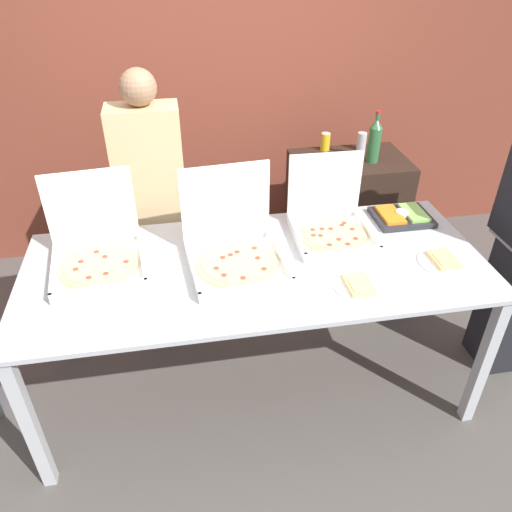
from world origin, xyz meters
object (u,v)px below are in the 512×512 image
(veggie_tray, at_px, (402,216))
(soda_bottle, at_px, (375,140))
(pizza_box_far_right, at_px, (330,223))
(pizza_box_far_left, at_px, (234,249))
(soda_can_silver, at_px, (362,141))
(paper_plate_front_center, at_px, (444,261))
(person_guest_cap, at_px, (153,205))
(pizza_box_near_right, at_px, (97,252))
(soda_can_colored, at_px, (325,142))
(paper_plate_front_left, at_px, (359,286))

(veggie_tray, height_order, soda_bottle, soda_bottle)
(pizza_box_far_right, height_order, pizza_box_far_left, pizza_box_far_left)
(soda_can_silver, bearing_deg, pizza_box_far_right, -118.28)
(pizza_box_far_left, relative_size, soda_can_silver, 4.12)
(pizza_box_far_right, relative_size, soda_bottle, 1.25)
(pizza_box_far_right, xyz_separation_m, paper_plate_front_center, (0.49, -0.36, -0.06))
(pizza_box_far_right, distance_m, person_guest_cap, 1.08)
(soda_bottle, bearing_deg, veggie_tray, -95.44)
(person_guest_cap, bearing_deg, pizza_box_near_right, 65.30)
(paper_plate_front_center, bearing_deg, soda_can_colored, 99.53)
(pizza_box_far_left, height_order, paper_plate_front_center, pizza_box_far_left)
(paper_plate_front_center, height_order, soda_can_silver, soda_can_silver)
(pizza_box_far_left, bearing_deg, soda_can_silver, 41.83)
(pizza_box_far_right, relative_size, person_guest_cap, 0.26)
(paper_plate_front_center, height_order, person_guest_cap, person_guest_cap)
(pizza_box_near_right, distance_m, soda_can_colored, 1.84)
(paper_plate_front_left, xyz_separation_m, paper_plate_front_center, (0.49, 0.12, -0.00))
(paper_plate_front_left, height_order, soda_can_silver, soda_can_silver)
(pizza_box_far_right, distance_m, veggie_tray, 0.47)
(paper_plate_front_left, bearing_deg, pizza_box_far_left, 150.51)
(pizza_box_far_right, height_order, paper_plate_front_center, pizza_box_far_right)
(paper_plate_front_left, distance_m, soda_bottle, 1.36)
(pizza_box_far_left, xyz_separation_m, person_guest_cap, (-0.40, 0.68, -0.08))
(paper_plate_front_center, relative_size, person_guest_cap, 0.15)
(soda_can_silver, xyz_separation_m, person_guest_cap, (-1.47, -0.46, -0.13))
(pizza_box_near_right, height_order, person_guest_cap, person_guest_cap)
(paper_plate_front_left, height_order, soda_bottle, soda_bottle)
(soda_bottle, bearing_deg, person_guest_cap, -170.66)
(paper_plate_front_center, xyz_separation_m, soda_bottle, (0.03, 1.11, 0.21))
(pizza_box_far_right, distance_m, soda_bottle, 0.93)
(soda_bottle, bearing_deg, soda_can_silver, 90.50)
(pizza_box_near_right, bearing_deg, soda_bottle, 19.62)
(paper_plate_front_left, relative_size, veggie_tray, 0.74)
(paper_plate_front_left, bearing_deg, soda_bottle, 67.02)
(pizza_box_far_left, bearing_deg, pizza_box_near_right, 166.85)
(pizza_box_far_left, bearing_deg, pizza_box_far_right, 12.64)
(pizza_box_near_right, xyz_separation_m, paper_plate_front_left, (1.22, -0.41, -0.07))
(pizza_box_far_left, distance_m, paper_plate_front_left, 0.63)
(veggie_tray, bearing_deg, soda_bottle, 84.56)
(soda_can_colored, bearing_deg, veggie_tray, -78.02)
(paper_plate_front_center, distance_m, soda_can_colored, 1.39)
(soda_can_silver, bearing_deg, pizza_box_far_left, -133.24)
(paper_plate_front_center, height_order, soda_bottle, soda_bottle)
(soda_bottle, distance_m, soda_can_colored, 0.37)
(soda_can_colored, bearing_deg, soda_can_silver, -8.05)
(pizza_box_far_right, height_order, soda_can_colored, pizza_box_far_right)
(pizza_box_near_right, xyz_separation_m, veggie_tray, (1.68, 0.16, -0.06))
(pizza_box_near_right, bearing_deg, paper_plate_front_left, -24.23)
(paper_plate_front_left, bearing_deg, person_guest_cap, 133.75)
(paper_plate_front_left, distance_m, soda_can_colored, 1.51)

